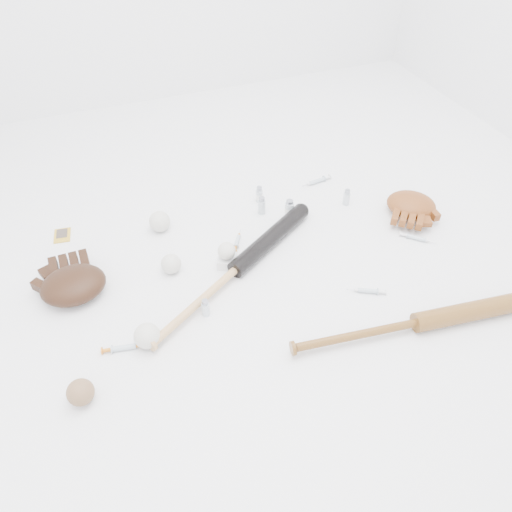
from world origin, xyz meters
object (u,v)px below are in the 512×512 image
object	(u,v)px
glove_dark	(73,285)
pedestal	(227,261)
bat_wood	(417,323)
bat_dark	(236,269)

from	to	relation	value
glove_dark	pedestal	bearing A→B (deg)	-6.38
bat_wood	glove_dark	xyz separation A→B (m)	(-1.02, 0.56, 0.01)
pedestal	glove_dark	bearing A→B (deg)	174.65
bat_dark	glove_dark	xyz separation A→B (m)	(-0.55, 0.12, 0.02)
bat_dark	glove_dark	size ratio (longest dim) A/B	3.38
bat_dark	pedestal	xyz separation A→B (m)	(-0.01, 0.06, -0.01)
bat_dark	bat_wood	world-z (taller)	same
glove_dark	bat_wood	bearing A→B (deg)	-29.80
bat_wood	bat_dark	bearing A→B (deg)	143.43
bat_wood	pedestal	distance (m)	0.70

